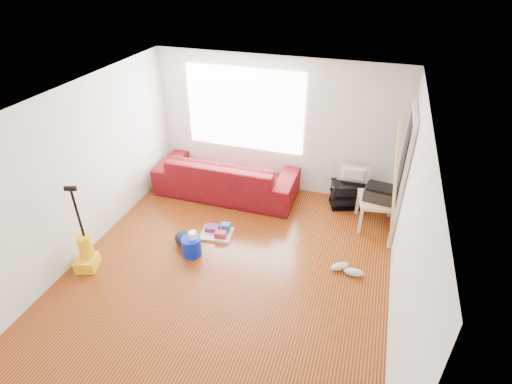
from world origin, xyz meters
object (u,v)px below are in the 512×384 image
(tv_stand, at_px, (351,194))
(backpack, at_px, (187,244))
(side_table, at_px, (378,203))
(vacuum, at_px, (86,253))
(bucket, at_px, (192,254))
(cleaning_tray, at_px, (218,232))
(sofa, at_px, (227,193))

(tv_stand, bearing_deg, backpack, -158.96)
(side_table, bearing_deg, vacuum, -149.24)
(bucket, distance_m, cleaning_tray, 0.60)
(vacuum, bearing_deg, bucket, 10.60)
(vacuum, bearing_deg, tv_stand, 21.33)
(side_table, bearing_deg, backpack, -152.35)
(side_table, distance_m, cleaning_tray, 2.68)
(side_table, distance_m, backpack, 3.18)
(tv_stand, relative_size, side_table, 1.11)
(sofa, xyz_separation_m, cleaning_tray, (0.32, -1.24, 0.05))
(side_table, bearing_deg, tv_stand, 137.19)
(sofa, relative_size, vacuum, 1.94)
(side_table, height_order, bucket, side_table)
(side_table, bearing_deg, cleaning_tray, -156.05)
(tv_stand, height_order, side_table, side_table)
(tv_stand, relative_size, bucket, 2.64)
(side_table, xyz_separation_m, vacuum, (-3.95, -2.35, -0.17))
(tv_stand, height_order, vacuum, vacuum)
(side_table, relative_size, vacuum, 0.52)
(sofa, xyz_separation_m, side_table, (2.74, -0.16, 0.42))
(side_table, xyz_separation_m, backpack, (-2.79, -1.46, -0.42))
(tv_stand, distance_m, vacuum, 4.46)
(sofa, xyz_separation_m, tv_stand, (2.27, 0.27, 0.25))
(bucket, bearing_deg, sofa, 93.84)
(bucket, height_order, backpack, bucket)
(cleaning_tray, relative_size, vacuum, 0.40)
(tv_stand, xyz_separation_m, bucket, (-2.15, -2.08, -0.25))
(cleaning_tray, height_order, backpack, cleaning_tray)
(bucket, bearing_deg, vacuum, -152.08)
(tv_stand, bearing_deg, sofa, 168.61)
(sofa, height_order, vacuum, vacuum)
(sofa, distance_m, side_table, 2.77)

